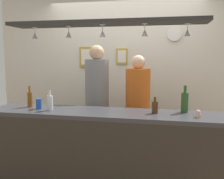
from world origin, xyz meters
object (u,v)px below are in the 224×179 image
(bottle_beer_amber_tall, at_px, (30,99))
(drink_can, at_px, (39,104))
(bottle_champagne_green, at_px, (185,102))
(bottle_beer_brown_stubby, at_px, (155,107))
(cupcake, at_px, (198,114))
(picture_frame_caricature, at_px, (87,57))
(person_middle_grey_shirt, at_px, (97,94))
(person_right_orange_shirt, at_px, (138,102))
(wall_clock, at_px, (174,34))
(bottle_soda_clear, at_px, (50,102))
(picture_frame_crest, at_px, (122,56))

(bottle_beer_amber_tall, bearing_deg, drink_can, -29.00)
(bottle_champagne_green, relative_size, drink_can, 2.46)
(bottle_beer_brown_stubby, xyz_separation_m, bottle_champagne_green, (0.32, 0.12, 0.05))
(cupcake, relative_size, picture_frame_caricature, 0.23)
(bottle_champagne_green, xyz_separation_m, drink_can, (-1.68, -0.16, -0.06))
(person_middle_grey_shirt, height_order, person_right_orange_shirt, person_middle_grey_shirt)
(bottle_beer_brown_stubby, height_order, picture_frame_caricature, picture_frame_caricature)
(wall_clock, bearing_deg, bottle_soda_clear, -133.97)
(person_right_orange_shirt, height_order, drink_can, person_right_orange_shirt)
(bottle_soda_clear, height_order, bottle_beer_brown_stubby, bottle_soda_clear)
(person_right_orange_shirt, xyz_separation_m, bottle_beer_brown_stubby, (0.26, -0.72, 0.08))
(bottle_champagne_green, bearing_deg, cupcake, -61.45)
(drink_can, height_order, picture_frame_crest, picture_frame_crest)
(bottle_champagne_green, relative_size, wall_clock, 1.36)
(picture_frame_crest, bearing_deg, cupcake, -54.78)
(bottle_beer_brown_stubby, bearing_deg, bottle_soda_clear, -175.34)
(cupcake, height_order, picture_frame_crest, picture_frame_crest)
(person_middle_grey_shirt, xyz_separation_m, cupcake, (1.29, -0.82, -0.04))
(person_middle_grey_shirt, bearing_deg, person_right_orange_shirt, -0.00)
(person_middle_grey_shirt, distance_m, bottle_champagne_green, 1.32)
(bottle_beer_amber_tall, bearing_deg, bottle_soda_clear, -23.10)
(person_right_orange_shirt, distance_m, bottle_beer_amber_tall, 1.43)
(picture_frame_crest, bearing_deg, person_middle_grey_shirt, -110.64)
(person_middle_grey_shirt, distance_m, drink_can, 0.92)
(drink_can, bearing_deg, person_middle_grey_shirt, 56.29)
(bottle_soda_clear, bearing_deg, bottle_beer_brown_stubby, 4.66)
(picture_frame_crest, relative_size, wall_clock, 1.18)
(picture_frame_crest, distance_m, picture_frame_caricature, 0.60)
(bottle_beer_amber_tall, relative_size, wall_clock, 1.18)
(bottle_beer_amber_tall, bearing_deg, wall_clock, 37.10)
(bottle_beer_amber_tall, distance_m, bottle_beer_brown_stubby, 1.52)
(person_right_orange_shirt, relative_size, picture_frame_caricature, 4.79)
(drink_can, distance_m, picture_frame_caricature, 1.53)
(person_right_orange_shirt, relative_size, drink_can, 13.34)
(wall_clock, bearing_deg, person_right_orange_shirt, -126.78)
(bottle_soda_clear, distance_m, picture_frame_crest, 1.67)
(cupcake, height_order, picture_frame_caricature, picture_frame_caricature)
(person_middle_grey_shirt, distance_m, bottle_beer_brown_stubby, 1.11)
(bottle_beer_brown_stubby, relative_size, picture_frame_caricature, 0.53)
(person_right_orange_shirt, height_order, wall_clock, wall_clock)
(drink_can, bearing_deg, picture_frame_caricature, 83.55)
(bottle_soda_clear, relative_size, cupcake, 2.95)
(wall_clock, bearing_deg, person_middle_grey_shirt, -148.75)
(bottle_soda_clear, bearing_deg, picture_frame_caricature, 90.32)
(bottle_soda_clear, xyz_separation_m, picture_frame_caricature, (-0.01, 1.47, 0.52))
(bottle_champagne_green, distance_m, drink_can, 1.69)
(bottle_champagne_green, height_order, picture_frame_crest, picture_frame_crest)
(bottle_beer_amber_tall, bearing_deg, bottle_champagne_green, 2.18)
(picture_frame_crest, bearing_deg, picture_frame_caricature, 180.00)
(person_right_orange_shirt, xyz_separation_m, bottle_beer_amber_tall, (-1.26, -0.67, 0.11))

